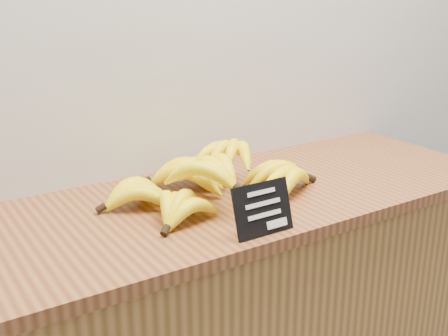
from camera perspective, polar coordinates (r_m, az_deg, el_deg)
counter_top at (r=1.36m, az=-1.14°, el=-3.65°), size 1.58×0.54×0.03m
chalkboard_sign at (r=1.15m, az=3.98°, el=-4.17°), size 0.14×0.04×0.11m
banana_pile at (r=1.35m, az=-1.80°, el=-1.08°), size 0.55×0.40×0.12m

